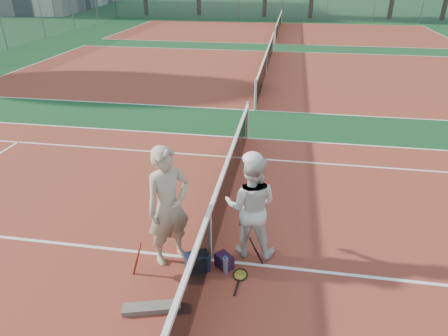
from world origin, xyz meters
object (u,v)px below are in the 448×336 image
(net_main, at_px, (210,236))
(player_a, at_px, (168,206))
(water_bottle, at_px, (225,266))
(sports_bag_navy, at_px, (197,262))
(sports_bag_purple, at_px, (224,261))
(racket_spare, at_px, (240,275))
(racket_black_held, at_px, (253,252))
(racket_red, at_px, (140,259))
(player_b, at_px, (251,206))

(net_main, bearing_deg, player_a, -176.26)
(player_a, distance_m, water_bottle, 1.33)
(sports_bag_navy, relative_size, sports_bag_purple, 1.28)
(racket_spare, bearing_deg, racket_black_held, -26.87)
(sports_bag_navy, distance_m, water_bottle, 0.47)
(net_main, distance_m, player_a, 0.85)
(net_main, bearing_deg, racket_red, -153.67)
(net_main, distance_m, racket_black_held, 0.75)
(racket_black_held, distance_m, water_bottle, 0.50)
(player_b, bearing_deg, racket_spare, 85.06)
(sports_bag_navy, height_order, sports_bag_purple, sports_bag_navy)
(racket_black_held, distance_m, sports_bag_navy, 0.92)
(racket_spare, xyz_separation_m, sports_bag_purple, (-0.29, 0.16, 0.10))
(net_main, bearing_deg, racket_spare, -28.36)
(net_main, xyz_separation_m, sports_bag_purple, (0.26, -0.13, -0.39))
(water_bottle, bearing_deg, player_b, 62.47)
(racket_black_held, height_order, water_bottle, racket_black_held)
(racket_spare, bearing_deg, water_bottle, 88.48)
(net_main, bearing_deg, player_b, 29.36)
(player_a, distance_m, sports_bag_navy, 1.04)
(sports_bag_navy, bearing_deg, water_bottle, -1.30)
(player_a, distance_m, player_b, 1.35)
(player_a, height_order, racket_black_held, player_a)
(player_a, relative_size, player_b, 1.13)
(net_main, distance_m, racket_red, 1.18)
(racket_red, height_order, racket_black_held, racket_red)
(net_main, relative_size, sports_bag_navy, 29.15)
(racket_black_held, bearing_deg, player_a, -21.24)
(sports_bag_navy, height_order, water_bottle, water_bottle)
(racket_red, bearing_deg, sports_bag_navy, 2.49)
(player_b, bearing_deg, racket_red, 29.27)
(racket_spare, relative_size, water_bottle, 2.00)
(racket_black_held, bearing_deg, net_main, -24.05)
(water_bottle, bearing_deg, racket_black_held, 30.96)
(racket_black_held, relative_size, water_bottle, 1.88)
(racket_red, relative_size, sports_bag_navy, 1.55)
(player_a, bearing_deg, sports_bag_purple, -50.06)
(player_a, height_order, sports_bag_purple, player_a)
(sports_bag_navy, bearing_deg, sports_bag_purple, 16.73)
(player_a, bearing_deg, net_main, -40.65)
(racket_red, distance_m, sports_bag_purple, 1.37)
(sports_bag_navy, bearing_deg, player_a, 156.24)
(player_a, xyz_separation_m, sports_bag_purple, (0.92, -0.09, -0.92))
(racket_red, bearing_deg, sports_bag_purple, 2.71)
(sports_bag_navy, bearing_deg, racket_black_held, 15.10)
(net_main, relative_size, water_bottle, 36.60)
(racket_black_held, bearing_deg, racket_spare, 37.15)
(player_b, bearing_deg, sports_bag_navy, 39.64)
(racket_spare, bearing_deg, sports_bag_navy, 91.23)
(player_b, bearing_deg, sports_bag_purple, 54.81)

